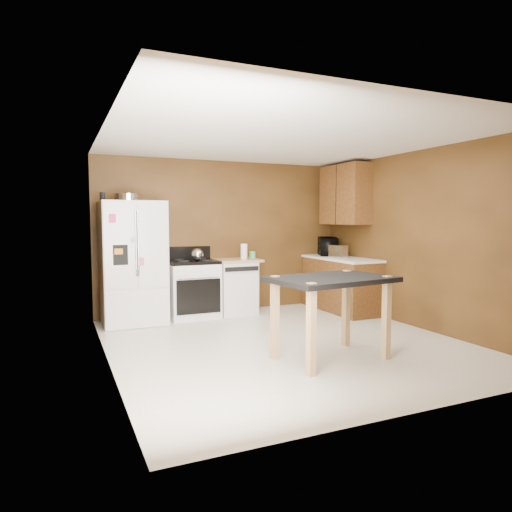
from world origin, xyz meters
TOP-DOWN VIEW (x-y plane):
  - floor at (0.00, 0.00)m, footprint 4.50×4.50m
  - ceiling at (0.00, 0.00)m, footprint 4.50×4.50m
  - wall_back at (0.00, 2.25)m, footprint 4.20×0.00m
  - wall_front at (0.00, -2.25)m, footprint 4.20×0.00m
  - wall_left at (-2.10, 0.00)m, footprint 0.00×4.50m
  - wall_right at (2.10, 0.00)m, footprint 0.00×4.50m
  - roasting_pan at (-1.60, 1.85)m, footprint 0.41×0.41m
  - pen_cup at (-1.96, 1.76)m, footprint 0.08×0.08m
  - kettle at (-0.59, 1.81)m, footprint 0.19×0.19m
  - paper_towel at (0.21, 1.87)m, footprint 0.13×0.13m
  - green_canister at (0.40, 1.97)m, footprint 0.12×0.12m
  - toaster at (1.74, 1.45)m, footprint 0.24×0.32m
  - microwave at (1.83, 1.91)m, footprint 0.54×0.63m
  - refrigerator at (-1.55, 1.86)m, footprint 0.90×0.80m
  - gas_range at (-0.64, 1.92)m, footprint 0.76×0.68m
  - dishwasher at (0.08, 1.95)m, footprint 0.78×0.63m
  - right_cabinets at (1.84, 1.48)m, footprint 0.63×1.58m
  - island at (0.15, -0.78)m, footprint 1.39×1.02m

SIDE VIEW (x-z plane):
  - floor at x=0.00m, z-range 0.00..0.00m
  - dishwasher at x=0.08m, z-range 0.01..0.90m
  - gas_range at x=-0.64m, z-range -0.09..1.01m
  - island at x=0.15m, z-range 0.31..1.24m
  - refrigerator at x=-1.55m, z-range 0.00..1.80m
  - right_cabinets at x=1.84m, z-range -0.32..2.13m
  - green_canister at x=0.40m, z-range 0.89..1.01m
  - kettle at x=-0.59m, z-range 0.90..1.09m
  - toaster at x=1.74m, z-range 0.90..1.11m
  - paper_towel at x=0.21m, z-range 0.89..1.14m
  - microwave at x=1.83m, z-range 0.90..1.19m
  - wall_back at x=0.00m, z-range -0.85..3.35m
  - wall_front at x=0.00m, z-range -0.85..3.35m
  - wall_left at x=-2.10m, z-range -1.00..3.50m
  - wall_right at x=2.10m, z-range -1.00..3.50m
  - roasting_pan at x=-1.60m, z-range 1.80..1.90m
  - pen_cup at x=-1.96m, z-range 1.80..1.91m
  - ceiling at x=0.00m, z-range 2.50..2.50m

